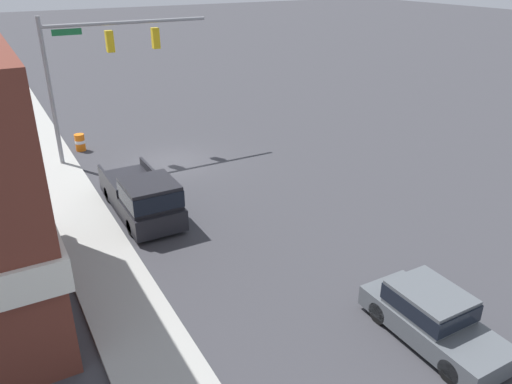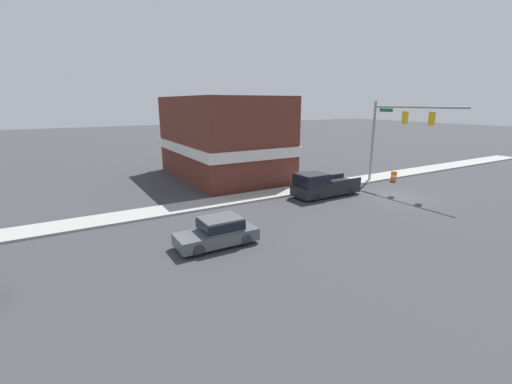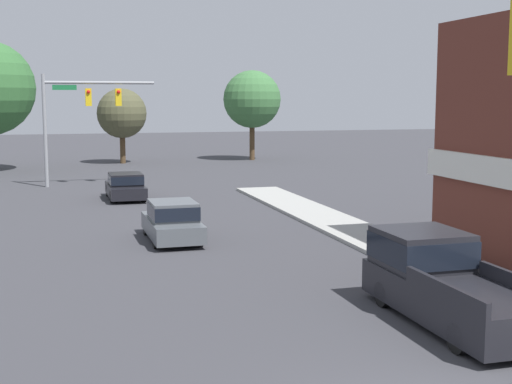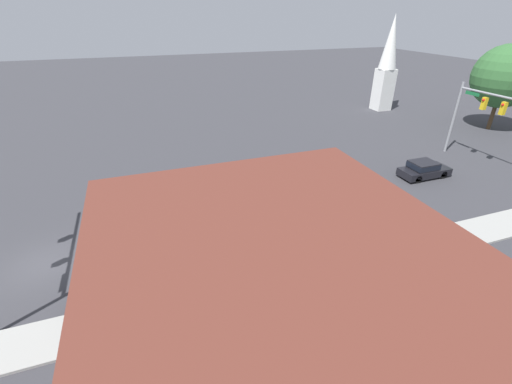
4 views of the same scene
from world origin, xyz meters
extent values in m
plane|color=#38383D|center=(0.00, 0.00, 0.00)|extent=(200.00, 200.00, 0.00)
cube|color=#9E9E99|center=(5.70, 0.00, 0.07)|extent=(2.40, 60.00, 0.14)
cylinder|color=gray|center=(5.21, -2.39, 3.72)|extent=(0.22, 0.22, 7.44)
cylinder|color=gray|center=(1.01, -2.39, 6.94)|extent=(8.40, 0.18, 0.18)
cube|color=gold|center=(2.01, -2.39, 6.08)|extent=(0.36, 0.36, 1.05)
sphere|color=green|center=(2.01, -2.59, 6.39)|extent=(0.22, 0.22, 0.22)
cube|color=gold|center=(-0.39, -2.39, 6.08)|extent=(0.36, 0.36, 1.05)
sphere|color=green|center=(-0.39, -2.59, 6.39)|extent=(0.22, 0.22, 0.22)
cube|color=#196B38|center=(4.01, -2.39, 6.65)|extent=(1.40, 0.04, 0.30)
cylinder|color=black|center=(-2.22, 17.95, 0.33)|extent=(0.22, 0.66, 0.66)
cylinder|color=black|center=(-0.67, 17.95, 0.33)|extent=(0.22, 0.66, 0.66)
cylinder|color=black|center=(-2.22, 15.31, 0.33)|extent=(0.22, 0.66, 0.66)
cylinder|color=black|center=(-0.67, 15.31, 0.33)|extent=(0.22, 0.66, 0.66)
cube|color=#51565B|center=(-1.44, 16.63, 0.50)|extent=(1.77, 4.26, 0.63)
cube|color=#51565B|center=(-1.44, 16.38, 1.16)|extent=(1.63, 2.05, 0.70)
cube|color=black|center=(-1.44, 16.38, 1.16)|extent=(1.65, 2.13, 0.49)
cylinder|color=black|center=(2.33, 6.63, 0.33)|extent=(0.22, 0.66, 0.66)
cylinder|color=black|center=(4.19, 6.63, 0.33)|extent=(0.22, 0.66, 0.66)
cylinder|color=black|center=(2.33, 3.12, 0.33)|extent=(0.22, 0.66, 0.66)
cylinder|color=black|center=(4.19, 3.12, 0.33)|extent=(0.22, 0.66, 0.66)
cube|color=black|center=(3.26, 4.88, 0.61)|extent=(2.08, 5.66, 0.85)
cube|color=black|center=(3.26, 6.43, 1.50)|extent=(1.98, 2.15, 0.94)
cube|color=black|center=(3.26, 6.43, 1.50)|extent=(2.00, 2.24, 0.66)
cube|color=black|center=(2.28, 3.65, 1.21)|extent=(0.12, 3.21, 0.35)
cube|color=black|center=(4.24, 3.65, 1.21)|extent=(0.12, 3.21, 0.35)
cylinder|color=orange|center=(3.90, -4.23, 0.48)|extent=(0.54, 0.54, 0.96)
cylinder|color=white|center=(3.90, -4.23, 0.53)|extent=(0.55, 0.55, 0.17)
camera|label=1|loc=(8.29, 23.86, 9.72)|focal=35.00mm
camera|label=2|loc=(-16.92, 23.35, 7.32)|focal=24.00mm
camera|label=3|loc=(-5.68, -9.44, 5.29)|focal=50.00mm
camera|label=4|loc=(17.94, 6.15, 12.45)|focal=24.00mm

